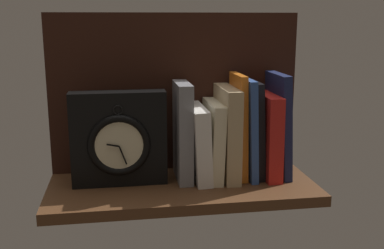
# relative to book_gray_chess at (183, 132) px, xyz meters

# --- Properties ---
(ground_plane) EXTENTS (0.63, 0.27, 0.03)m
(ground_plane) POSITION_rel_book_gray_chess_xyz_m (-0.01, -0.04, -0.13)
(ground_plane) COLOR #4C2D19
(back_panel) EXTENTS (0.63, 0.01, 0.40)m
(back_panel) POSITION_rel_book_gray_chess_xyz_m (-0.01, 0.09, 0.08)
(back_panel) COLOR black
(back_panel) RESTS_ON ground_plane
(book_gray_chess) EXTENTS (0.03, 0.13, 0.24)m
(book_gray_chess) POSITION_rel_book_gray_chess_xyz_m (0.00, 0.00, 0.00)
(book_gray_chess) COLOR gray
(book_gray_chess) RESTS_ON ground_plane
(book_white_catcher) EXTENTS (0.04, 0.17, 0.18)m
(book_white_catcher) POSITION_rel_book_gray_chess_xyz_m (0.04, 0.00, -0.03)
(book_white_catcher) COLOR silver
(book_white_catcher) RESTS_ON ground_plane
(book_cream_twain) EXTENTS (0.04, 0.16, 0.19)m
(book_cream_twain) POSITION_rel_book_gray_chess_xyz_m (0.07, 0.00, -0.02)
(book_cream_twain) COLOR beige
(book_cream_twain) RESTS_ON ground_plane
(book_tan_shortstories) EXTENTS (0.04, 0.17, 0.22)m
(book_tan_shortstories) POSITION_rel_book_gray_chess_xyz_m (0.11, 0.00, -0.01)
(book_tan_shortstories) COLOR tan
(book_tan_shortstories) RESTS_ON ground_plane
(book_orange_pandolfini) EXTENTS (0.02, 0.12, 0.26)m
(book_orange_pandolfini) POSITION_rel_book_gray_chess_xyz_m (0.14, 0.00, 0.01)
(book_orange_pandolfini) COLOR orange
(book_orange_pandolfini) RESTS_ON ground_plane
(book_blue_modern) EXTENTS (0.03, 0.15, 0.25)m
(book_blue_modern) POSITION_rel_book_gray_chess_xyz_m (0.16, 0.00, 0.00)
(book_blue_modern) COLOR #2D4C8E
(book_blue_modern) RESTS_ON ground_plane
(book_black_skeptic) EXTENTS (0.03, 0.12, 0.24)m
(book_black_skeptic) POSITION_rel_book_gray_chess_xyz_m (0.18, 0.00, -0.00)
(book_black_skeptic) COLOR black
(book_black_skeptic) RESTS_ON ground_plane
(book_red_requiem) EXTENTS (0.04, 0.17, 0.21)m
(book_red_requiem) POSITION_rel_book_gray_chess_xyz_m (0.21, 0.00, -0.02)
(book_red_requiem) COLOR red
(book_red_requiem) RESTS_ON ground_plane
(book_navy_bierce) EXTENTS (0.03, 0.14, 0.26)m
(book_navy_bierce) POSITION_rel_book_gray_chess_xyz_m (0.24, 0.00, 0.01)
(book_navy_bierce) COLOR #192147
(book_navy_bierce) RESTS_ON ground_plane
(framed_clock) EXTENTS (0.22, 0.07, 0.22)m
(framed_clock) POSITION_rel_book_gray_chess_xyz_m (-0.15, -0.01, -0.01)
(framed_clock) COLOR black
(framed_clock) RESTS_ON ground_plane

